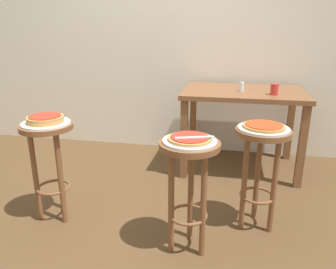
{
  "coord_description": "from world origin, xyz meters",
  "views": [
    {
      "loc": [
        0.69,
        -1.87,
        1.32
      ],
      "look_at": [
        0.28,
        0.16,
        0.63
      ],
      "focal_mm": 34.97,
      "sensor_mm": 36.0,
      "label": 1
    }
  ],
  "objects_px": {
    "pizza_middle": "(45,119)",
    "pizza_server_knife": "(195,137)",
    "stool_leftside": "(261,158)",
    "stool_middle": "(49,151)",
    "stool_foreground": "(189,173)",
    "serving_plate_foreground": "(190,141)",
    "serving_plate_leftside": "(264,128)",
    "pizza_leftside": "(264,126)",
    "cup_near_edge": "(274,89)",
    "dining_table": "(243,102)",
    "condiment_shaker": "(242,87)",
    "pizza_foreground": "(190,138)",
    "serving_plate_middle": "(46,123)"
  },
  "relations": [
    {
      "from": "pizza_middle",
      "to": "pizza_server_knife",
      "type": "height_order",
      "value": "pizza_middle"
    },
    {
      "from": "pizza_middle",
      "to": "stool_leftside",
      "type": "relative_size",
      "value": 0.34
    },
    {
      "from": "stool_middle",
      "to": "pizza_server_knife",
      "type": "relative_size",
      "value": 3.18
    },
    {
      "from": "stool_foreground",
      "to": "pizza_middle",
      "type": "xyz_separation_m",
      "value": [
        -0.98,
        0.17,
        0.23
      ]
    },
    {
      "from": "serving_plate_foreground",
      "to": "stool_middle",
      "type": "xyz_separation_m",
      "value": [
        -0.98,
        0.17,
        -0.2
      ]
    },
    {
      "from": "stool_middle",
      "to": "serving_plate_leftside",
      "type": "xyz_separation_m",
      "value": [
        1.41,
        0.16,
        0.2
      ]
    },
    {
      "from": "pizza_leftside",
      "to": "pizza_server_knife",
      "type": "height_order",
      "value": "pizza_server_knife"
    },
    {
      "from": "pizza_leftside",
      "to": "cup_near_edge",
      "type": "bearing_deg",
      "value": 80.27
    },
    {
      "from": "stool_middle",
      "to": "dining_table",
      "type": "bearing_deg",
      "value": 41.37
    },
    {
      "from": "serving_plate_foreground",
      "to": "pizza_leftside",
      "type": "bearing_deg",
      "value": 37.61
    },
    {
      "from": "condiment_shaker",
      "to": "dining_table",
      "type": "bearing_deg",
      "value": 74.2
    },
    {
      "from": "serving_plate_foreground",
      "to": "stool_middle",
      "type": "bearing_deg",
      "value": 170.37
    },
    {
      "from": "pizza_foreground",
      "to": "pizza_middle",
      "type": "bearing_deg",
      "value": 170.37
    },
    {
      "from": "dining_table",
      "to": "pizza_server_knife",
      "type": "distance_m",
      "value": 1.37
    },
    {
      "from": "stool_foreground",
      "to": "pizza_foreground",
      "type": "height_order",
      "value": "pizza_foreground"
    },
    {
      "from": "condiment_shaker",
      "to": "stool_leftside",
      "type": "bearing_deg",
      "value": -81.9
    },
    {
      "from": "stool_foreground",
      "to": "pizza_server_knife",
      "type": "xyz_separation_m",
      "value": [
        0.03,
        -0.02,
        0.23
      ]
    },
    {
      "from": "serving_plate_leftside",
      "to": "cup_near_edge",
      "type": "height_order",
      "value": "cup_near_edge"
    },
    {
      "from": "pizza_middle",
      "to": "serving_plate_leftside",
      "type": "relative_size",
      "value": 0.73
    },
    {
      "from": "stool_middle",
      "to": "serving_plate_foreground",
      "type": "bearing_deg",
      "value": -9.63
    },
    {
      "from": "serving_plate_middle",
      "to": "condiment_shaker",
      "type": "distance_m",
      "value": 1.67
    },
    {
      "from": "serving_plate_foreground",
      "to": "cup_near_edge",
      "type": "distance_m",
      "value": 1.28
    },
    {
      "from": "pizza_foreground",
      "to": "cup_near_edge",
      "type": "distance_m",
      "value": 1.28
    },
    {
      "from": "serving_plate_foreground",
      "to": "serving_plate_leftside",
      "type": "xyz_separation_m",
      "value": [
        0.43,
        0.33,
        0.0
      ]
    },
    {
      "from": "pizza_foreground",
      "to": "condiment_shaker",
      "type": "xyz_separation_m",
      "value": [
        0.3,
        1.24,
        0.08
      ]
    },
    {
      "from": "serving_plate_middle",
      "to": "pizza_leftside",
      "type": "xyz_separation_m",
      "value": [
        1.41,
        0.16,
        0.02
      ]
    },
    {
      "from": "stool_leftside",
      "to": "pizza_foreground",
      "type": "bearing_deg",
      "value": -142.39
    },
    {
      "from": "pizza_middle",
      "to": "pizza_leftside",
      "type": "bearing_deg",
      "value": 6.5
    },
    {
      "from": "pizza_middle",
      "to": "cup_near_edge",
      "type": "bearing_deg",
      "value": 32.2
    },
    {
      "from": "stool_foreground",
      "to": "serving_plate_foreground",
      "type": "height_order",
      "value": "serving_plate_foreground"
    },
    {
      "from": "stool_middle",
      "to": "pizza_server_knife",
      "type": "xyz_separation_m",
      "value": [
        1.01,
        -0.19,
        0.23
      ]
    },
    {
      "from": "cup_near_edge",
      "to": "stool_leftside",
      "type": "bearing_deg",
      "value": -99.73
    },
    {
      "from": "stool_foreground",
      "to": "serving_plate_middle",
      "type": "xyz_separation_m",
      "value": [
        -0.98,
        0.17,
        0.2
      ]
    },
    {
      "from": "cup_near_edge",
      "to": "pizza_server_knife",
      "type": "distance_m",
      "value": 1.28
    },
    {
      "from": "pizza_middle",
      "to": "serving_plate_leftside",
      "type": "bearing_deg",
      "value": 6.5
    },
    {
      "from": "pizza_foreground",
      "to": "pizza_middle",
      "type": "xyz_separation_m",
      "value": [
        -0.98,
        0.17,
        0.01
      ]
    },
    {
      "from": "serving_plate_foreground",
      "to": "stool_leftside",
      "type": "xyz_separation_m",
      "value": [
        0.43,
        0.33,
        -0.2
      ]
    },
    {
      "from": "stool_foreground",
      "to": "serving_plate_foreground",
      "type": "bearing_deg",
      "value": 0.0
    },
    {
      "from": "cup_near_edge",
      "to": "pizza_server_knife",
      "type": "relative_size",
      "value": 0.43
    },
    {
      "from": "serving_plate_foreground",
      "to": "serving_plate_middle",
      "type": "distance_m",
      "value": 1.0
    },
    {
      "from": "serving_plate_leftside",
      "to": "cup_near_edge",
      "type": "bearing_deg",
      "value": 80.27
    },
    {
      "from": "serving_plate_middle",
      "to": "cup_near_edge",
      "type": "height_order",
      "value": "cup_near_edge"
    },
    {
      "from": "pizza_leftside",
      "to": "condiment_shaker",
      "type": "bearing_deg",
      "value": 98.1
    },
    {
      "from": "serving_plate_foreground",
      "to": "serving_plate_leftside",
      "type": "distance_m",
      "value": 0.54
    },
    {
      "from": "stool_middle",
      "to": "condiment_shaker",
      "type": "xyz_separation_m",
      "value": [
        1.28,
        1.07,
        0.3
      ]
    },
    {
      "from": "dining_table",
      "to": "condiment_shaker",
      "type": "height_order",
      "value": "condiment_shaker"
    },
    {
      "from": "stool_middle",
      "to": "pizza_middle",
      "type": "distance_m",
      "value": 0.23
    },
    {
      "from": "stool_middle",
      "to": "serving_plate_middle",
      "type": "bearing_deg",
      "value": 90.0
    },
    {
      "from": "stool_leftside",
      "to": "serving_plate_leftside",
      "type": "xyz_separation_m",
      "value": [
        0.0,
        0.0,
        0.2
      ]
    },
    {
      "from": "cup_near_edge",
      "to": "condiment_shaker",
      "type": "xyz_separation_m",
      "value": [
        -0.27,
        0.09,
        -0.0
      ]
    }
  ]
}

